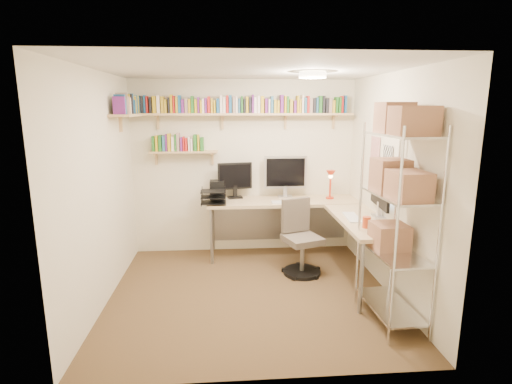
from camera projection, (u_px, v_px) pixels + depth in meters
ground at (251, 293)px, 4.63m from camera, size 3.20×3.20×0.00m
room_shell at (251, 161)px, 4.31m from camera, size 3.24×3.04×2.52m
wall_shelves at (213, 114)px, 5.44m from camera, size 3.12×1.09×0.80m
corner_desk at (292, 205)px, 5.42m from camera, size 2.33×2.15×1.43m
office_chair at (300, 243)px, 5.15m from camera, size 0.54×0.55×0.96m
wire_rack at (398, 180)px, 3.77m from camera, size 0.46×0.87×2.17m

